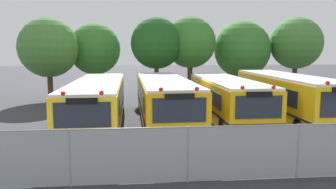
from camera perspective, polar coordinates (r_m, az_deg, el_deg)
ground_plane at (r=18.14m, az=4.63°, el=-4.96°), size 160.00×160.00×0.00m
school_bus_0 at (r=17.66m, az=-12.21°, el=-1.05°), size 2.75×11.74×2.52m
school_bus_1 at (r=17.90m, az=-0.78°, el=-0.67°), size 2.88×11.52×2.58m
school_bus_2 at (r=18.34m, az=10.21°, el=-0.64°), size 2.50×10.18×2.56m
school_bus_3 at (r=19.45m, az=20.03°, el=-0.21°), size 2.69×11.05×2.76m
tree_0 at (r=27.85m, az=-19.90°, el=7.76°), size 4.77×4.75×6.64m
tree_1 at (r=29.29m, az=-12.82°, el=7.68°), size 4.45×4.45×6.39m
tree_2 at (r=26.80m, az=-1.72°, el=9.14°), size 4.20×4.20×6.72m
tree_3 at (r=27.87m, az=4.17°, el=9.05°), size 4.33×4.33×6.88m
tree_4 at (r=30.15m, az=12.73°, el=7.87°), size 5.05×5.05×6.66m
tree_5 at (r=31.21m, az=21.56°, el=8.48°), size 4.57×4.57×6.98m
chainlink_fence at (r=10.22m, az=13.21°, el=-9.78°), size 17.28×0.07×1.73m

